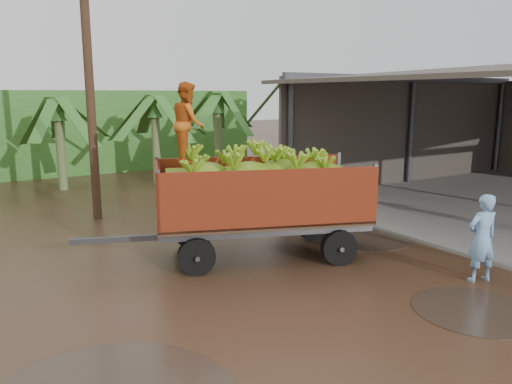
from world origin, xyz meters
TOP-DOWN VIEW (x-y plane):
  - ground at (0.00, 0.00)m, footprint 100.00×100.00m
  - hedge_north at (-2.00, 16.00)m, footprint 22.00×3.00m
  - banana_trailer at (1.32, 1.41)m, footprint 6.08×3.52m
  - man_blue at (4.00, -2.07)m, footprint 0.69×0.54m
  - utility_pole at (-0.76, 6.54)m, footprint 1.20×0.24m

SIDE VIEW (x-z plane):
  - ground at x=0.00m, z-range 0.00..0.00m
  - man_blue at x=4.00m, z-range 0.00..1.66m
  - banana_trailer at x=1.32m, z-range -0.50..3.18m
  - hedge_north at x=-2.00m, z-range 0.00..3.60m
  - utility_pole at x=-0.76m, z-range 0.06..8.84m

